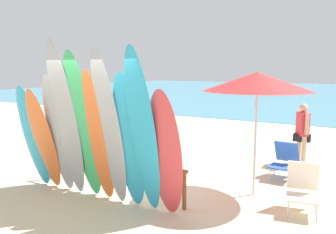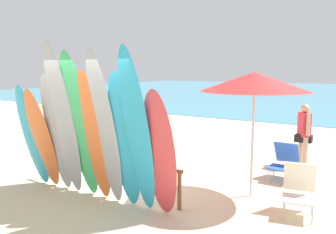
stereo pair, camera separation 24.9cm
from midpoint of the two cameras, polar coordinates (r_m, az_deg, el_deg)
ground at (r=19.46m, az=18.98°, el=0.74°), size 60.00×60.00×0.00m
ocean_water at (r=35.19m, az=24.85°, el=3.58°), size 60.00×40.00×0.02m
surfboard_rack at (r=6.68m, az=-9.07°, el=-7.68°), size 3.32×0.07×0.70m
surfboard_teal_0 at (r=7.23m, az=-20.63°, el=-3.03°), size 0.55×0.62×2.06m
surfboard_orange_1 at (r=7.01m, az=-19.19°, el=-3.52°), size 0.54×0.66×2.01m
surfboard_grey_2 at (r=6.76m, az=-16.99°, el=-2.71°), size 0.53×0.61×2.27m
surfboard_grey_3 at (r=6.45m, az=-15.91°, el=-0.57°), size 0.53×0.68×2.85m
surfboard_green_4 at (r=6.25m, az=-13.33°, el=-1.55°), size 0.58×0.67×2.67m
surfboard_orange_5 at (r=6.09m, az=-11.00°, el=-3.26°), size 0.55×0.61×2.35m
surfboard_grey_6 at (r=5.82m, az=-9.24°, el=-2.13°), size 0.57×0.67×2.68m
surfboard_teal_7 at (r=5.69m, az=-6.01°, el=-4.11°), size 0.55×0.59×2.33m
surfboard_teal_8 at (r=5.38m, az=-3.80°, el=-2.71°), size 0.48×0.74×2.71m
surfboard_red_9 at (r=5.38m, az=-0.05°, el=-6.18°), size 0.58×0.48×2.07m
beachgoer_photographing at (r=9.13m, az=-7.88°, el=-1.00°), size 0.42×0.61×1.61m
beachgoer_near_rack at (r=8.96m, az=22.36°, el=-2.08°), size 0.39×0.50×1.51m
beach_chair_red at (r=7.82m, az=19.60°, el=-6.74°), size 0.54×0.77×0.79m
beach_chair_blue at (r=6.14m, az=22.03°, el=-10.84°), size 0.60×0.72×0.83m
beach_umbrella at (r=6.36m, az=15.26°, el=5.64°), size 1.96×1.96×2.30m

